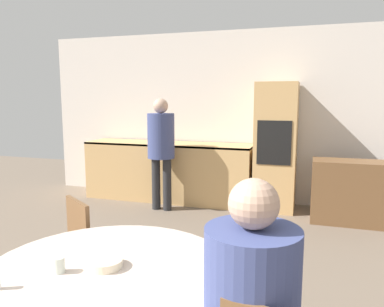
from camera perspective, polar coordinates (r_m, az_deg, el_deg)
name	(u,v)px	position (r m, az deg, el deg)	size (l,w,h in m)	color
wall_back	(237,117)	(5.83, 6.94, 5.52)	(6.35, 0.05, 2.60)	silver
kitchen_counter	(169,171)	(5.88, -3.60, -2.60)	(2.62, 0.60, 0.90)	tan
oven_unit	(276,147)	(5.44, 12.65, 1.00)	(0.57, 0.59, 1.81)	tan
sideboard	(351,192)	(5.20, 23.13, -5.45)	(0.98, 0.45, 0.81)	brown
dining_table	(110,307)	(2.16, -12.37, -21.90)	(1.29, 1.29, 0.73)	brown
chair_far_left	(66,252)	(2.96, -18.68, -13.97)	(0.56, 0.56, 0.85)	brown
person_standing	(161,143)	(5.28, -4.74, 1.67)	(0.38, 0.38, 1.59)	#262628
cup	(59,265)	(2.06, -19.64, -15.71)	(0.06, 0.06, 0.08)	silver
bowl_near	(105,263)	(2.06, -13.12, -15.99)	(0.18, 0.18, 0.04)	beige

